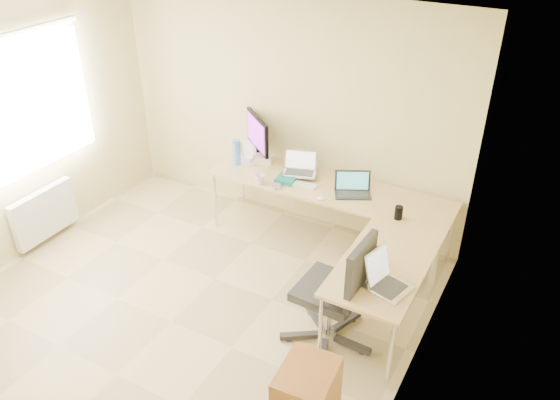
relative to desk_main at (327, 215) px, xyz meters
The scene contains 23 objects.
floor 2.02m from the desk_main, 111.40° to the right, with size 4.50×4.50×0.00m, color tan.
ceiling 2.99m from the desk_main, 111.40° to the right, with size 4.50×4.50×0.00m, color white.
wall_back 1.25m from the desk_main, 151.11° to the left, with size 4.50×4.50×0.00m, color beige.
wall_right 2.49m from the desk_main, 53.38° to the right, with size 4.50×4.50×0.00m, color beige.
desk_main is the anchor object (origin of this frame).
desk_return 1.40m from the desk_main, 45.73° to the right, with size 0.70×1.30×0.73m, color tan.
monitor 1.19m from the desk_main, 168.56° to the left, with size 0.62×0.20×0.53m, color black.
book_stack 0.60m from the desk_main, 169.25° to the right, with size 0.20×0.27×0.05m, color #0F6158.
laptop_center 0.64m from the desk_main, behind, with size 0.36×0.28×0.24m, color #ABADBC.
laptop_black 0.56m from the desk_main, ahead, with size 0.37×0.27×0.23m, color black.
keyboard 0.50m from the desk_main, 157.75° to the right, with size 0.42×0.12×0.02m, color silver.
mouse 0.49m from the desk_main, 79.84° to the right, with size 0.09×0.06×0.03m, color silver.
mug 0.85m from the desk_main, 156.14° to the right, with size 0.11×0.11×0.11m, color silver.
cd_stack 0.68m from the desk_main, 148.38° to the right, with size 0.13×0.13×0.03m, color silver.
water_bottle 1.24m from the desk_main, behind, with size 0.08×0.08×0.30m, color #4382D4.
papers 1.18m from the desk_main, behind, with size 0.23×0.32×0.01m, color white.
white_box 1.01m from the desk_main, 169.96° to the left, with size 0.24×0.18×0.09m, color silver.
desk_fan 1.12m from the desk_main, behind, with size 0.22×0.22×0.28m, color white.
black_cup 0.99m from the desk_main, 17.13° to the right, with size 0.08×0.08×0.13m, color black.
laptop_return 1.78m from the desk_main, 49.36° to the right, with size 0.30×0.38×0.25m, color silver.
office_chair 1.49m from the desk_main, 64.88° to the right, with size 0.68×0.68×1.14m, color #292929.
radiator 3.11m from the desk_main, 152.24° to the right, with size 0.09×0.80×0.55m, color white.
window 3.35m from the desk_main, 152.41° to the right, with size 0.10×1.80×1.40m, color white.
Camera 1 is at (2.75, -2.89, 3.61)m, focal length 35.68 mm.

